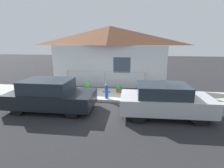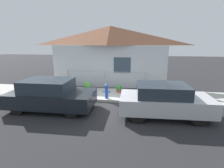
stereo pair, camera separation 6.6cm
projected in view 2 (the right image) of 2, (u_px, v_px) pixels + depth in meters
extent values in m
plane|color=#262628|center=(98.00, 102.00, 8.96)|extent=(60.00, 60.00, 0.00)
cube|color=#B2AFA8|center=(102.00, 94.00, 10.03)|extent=(24.00, 2.26, 0.13)
cube|color=silver|center=(108.00, 67.00, 11.52)|extent=(7.61, 0.12, 2.77)
cube|color=#384756|center=(122.00, 65.00, 11.29)|extent=(1.10, 0.04, 1.00)
pyramid|color=#A36647|center=(110.00, 36.00, 12.04)|extent=(8.01, 2.20, 1.28)
cylinder|color=#999993|center=(69.00, 79.00, 11.16)|extent=(0.10, 0.10, 1.13)
cylinder|color=#999993|center=(105.00, 80.00, 10.82)|extent=(0.10, 0.10, 1.13)
cylinder|color=#999993|center=(145.00, 81.00, 10.47)|extent=(0.10, 0.10, 1.13)
cylinder|color=#999993|center=(105.00, 72.00, 10.70)|extent=(4.80, 0.03, 0.03)
cube|color=black|center=(52.00, 98.00, 7.86)|extent=(3.81, 1.84, 0.62)
cube|color=#232D38|center=(48.00, 86.00, 7.74)|extent=(2.10, 1.60, 0.55)
cylinder|color=black|center=(82.00, 99.00, 8.50)|extent=(0.58, 0.21, 0.58)
cylinder|color=black|center=(71.00, 111.00, 7.03)|extent=(0.58, 0.21, 0.58)
cylinder|color=black|center=(37.00, 97.00, 8.80)|extent=(0.58, 0.21, 0.58)
cylinder|color=black|center=(17.00, 108.00, 7.33)|extent=(0.58, 0.21, 0.58)
cube|color=#B7B7BC|center=(165.00, 103.00, 7.14)|extent=(3.70, 1.84, 0.62)
cube|color=#232D38|center=(162.00, 90.00, 7.02)|extent=(2.06, 1.57, 0.48)
cylinder|color=black|center=(188.00, 103.00, 7.78)|extent=(0.67, 0.23, 0.66)
cylinder|color=black|center=(200.00, 117.00, 6.37)|extent=(0.67, 0.23, 0.66)
cylinder|color=black|center=(137.00, 102.00, 8.02)|extent=(0.67, 0.23, 0.66)
cylinder|color=black|center=(138.00, 114.00, 6.61)|extent=(0.67, 0.23, 0.66)
cylinder|color=blue|center=(107.00, 92.00, 9.07)|extent=(0.17, 0.17, 0.62)
sphere|color=blue|center=(107.00, 86.00, 8.99)|extent=(0.18, 0.18, 0.18)
cylinder|color=blue|center=(104.00, 92.00, 9.08)|extent=(0.16, 0.08, 0.08)
cylinder|color=blue|center=(109.00, 92.00, 9.05)|extent=(0.16, 0.08, 0.08)
cylinder|color=#9E5638|center=(119.00, 91.00, 10.14)|extent=(0.27, 0.27, 0.17)
sphere|color=#387F38|center=(119.00, 87.00, 10.09)|extent=(0.35, 0.35, 0.35)
cylinder|color=brown|center=(87.00, 89.00, 10.63)|extent=(0.32, 0.32, 0.15)
sphere|color=#4C8E3D|center=(87.00, 85.00, 10.57)|extent=(0.45, 0.45, 0.45)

